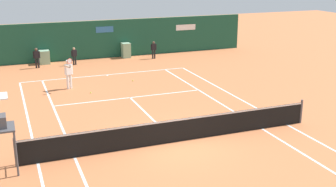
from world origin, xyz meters
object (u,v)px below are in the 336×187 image
Objects in this scene: ball_kid_right_post at (37,56)px; tennis_ball_near_service_line at (133,81)px; player_on_baseline at (69,72)px; ball_kid_centre_post at (154,49)px; tennis_ball_by_sideline at (91,93)px; tennis_ball_mid_court at (203,117)px; ball_kid_left_post at (74,55)px.

ball_kid_right_post reaches higher than tennis_ball_near_service_line.
player_on_baseline is 9.36m from ball_kid_centre_post.
ball_kid_centre_post is 9.66m from tennis_ball_by_sideline.
ball_kid_right_post is 20.34× the size of tennis_ball_mid_court.
tennis_ball_mid_court is (4.06, -5.78, 0.00)m from tennis_ball_by_sideline.
tennis_ball_by_sideline is (2.15, -7.33, -0.76)m from ball_kid_right_post.
ball_kid_left_post is at bearing 105.74° from tennis_ball_mid_court.
tennis_ball_by_sideline is at bearing 110.53° from ball_kid_right_post.
ball_kid_centre_post is 6.66m from tennis_ball_near_service_line.
player_on_baseline is at bearing 105.71° from ball_kid_right_post.
player_on_baseline is at bearing 124.99° from tennis_ball_by_sideline.
ball_kid_centre_post is at bearing -164.23° from player_on_baseline.
ball_kid_left_post is at bearing 113.89° from tennis_ball_near_service_line.
ball_kid_right_post is at bearing -8.13° from ball_kid_left_post.
ball_kid_right_post is 8.41m from ball_kid_centre_post.
ball_kid_centre_post is (5.89, 0.00, 0.04)m from ball_kid_left_post.
player_on_baseline is 1.36× the size of ball_kid_right_post.
ball_kid_centre_post is at bearing 171.87° from ball_kid_left_post.
ball_kid_right_post reaches higher than tennis_ball_by_sideline.
ball_kid_left_post is at bearing -175.84° from ball_kid_right_post.
ball_kid_right_post reaches higher than tennis_ball_mid_court.
ball_kid_centre_post is 19.29× the size of tennis_ball_mid_court.
tennis_ball_by_sideline is 7.06m from tennis_ball_mid_court.
ball_kid_centre_post is (7.18, 6.01, -0.25)m from player_on_baseline.
ball_kid_centre_post reaches higher than ball_kid_left_post.
player_on_baseline is 3.95m from tennis_ball_near_service_line.
ball_kid_right_post is (-1.23, 6.01, -0.20)m from player_on_baseline.
ball_kid_right_post is at bearing 115.37° from tennis_ball_mid_court.
tennis_ball_by_sideline is at bearing 78.99° from ball_kid_left_post.
tennis_ball_near_service_line is at bearing 160.32° from player_on_baseline.
ball_kid_centre_post is at bearing 80.50° from tennis_ball_mid_court.
tennis_ball_by_sideline is (-2.90, -1.62, 0.00)m from tennis_ball_near_service_line.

